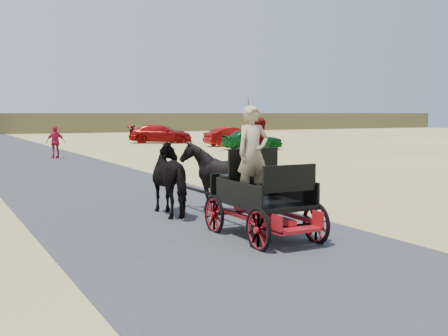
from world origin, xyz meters
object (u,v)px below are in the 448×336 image
pedestrian (56,142)px  car_d (164,133)px  carriage (263,219)px  car_a (252,139)px  car_c (160,134)px  horse_right (217,176)px  horse_left (175,179)px  car_b (233,137)px

pedestrian → car_d: (12.49, 15.96, -0.25)m
carriage → pedestrian: bearing=89.2°
car_a → car_c: car_c is taller
car_d → car_a: bearing=164.0°
carriage → horse_right: bearing=79.6°
car_a → pedestrian: bearing=104.9°
horse_right → pedestrian: size_ratio=0.98×
car_c → horse_left: bearing=-173.3°
pedestrian → horse_right: bearing=81.8°
horse_right → car_d: bearing=-109.7°
carriage → car_d: 39.37m
pedestrian → car_b: pedestrian is taller
car_a → car_d: (-0.46, 14.46, -0.07)m
horse_left → horse_right: horse_right is taller
pedestrian → car_d: size_ratio=0.39×
car_c → car_d: car_c is taller
horse_left → car_b: size_ratio=0.49×
horse_right → car_c: (10.28, 30.08, -0.12)m
car_a → car_c: bearing=21.5°
horse_right → car_c: horse_right is taller
horse_left → pedestrian: bearing=-92.7°
car_a → car_b: 4.05m
car_b → horse_right: bearing=153.3°
horse_left → pedestrian: (0.85, 18.27, 0.02)m
car_a → car_c: size_ratio=0.79×
carriage → car_d: size_ratio=0.54×
horse_right → car_d: (12.24, 34.23, -0.23)m
car_b → carriage: bearing=155.2°
horse_left → pedestrian: 18.29m
pedestrian → car_b: bearing=-167.1°
horse_right → car_a: horse_right is taller
car_c → horse_right: bearing=-171.5°
horse_left → car_a: horse_left is taller
horse_left → car_b: (14.51, 23.75, -0.17)m
horse_right → car_d: 36.36m
horse_right → car_d: horse_right is taller
pedestrian → car_d: pedestrian is taller
carriage → car_b: (13.96, 26.75, 0.32)m
car_a → car_b: car_a is taller
carriage → pedestrian: (0.30, 21.27, 0.50)m
horse_left → pedestrian: size_ratio=1.16×
pedestrian → car_b: 14.72m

